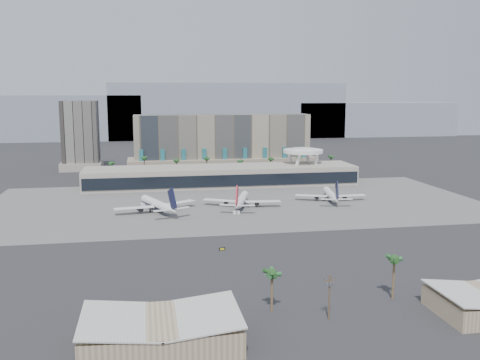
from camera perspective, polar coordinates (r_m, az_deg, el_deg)
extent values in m
plane|color=#232326|center=(232.72, 1.96, -5.12)|extent=(900.00, 900.00, 0.00)
cube|color=#5B5B59|center=(285.34, -0.37, -2.41)|extent=(260.00, 130.00, 0.06)
cube|color=gray|center=(703.53, -21.17, 6.19)|extent=(260.00, 60.00, 55.00)
cube|color=gray|center=(699.04, -1.35, 7.40)|extent=(300.00, 60.00, 70.00)
cube|color=gray|center=(756.62, 13.89, 6.33)|extent=(220.00, 60.00, 45.00)
cube|color=gray|center=(401.20, -1.90, 4.00)|extent=(130.00, 22.00, 42.00)
cube|color=tan|center=(401.02, -1.85, 1.70)|extent=(140.00, 30.00, 10.00)
cube|color=#206670|center=(386.42, -10.47, 1.86)|extent=(3.00, 2.00, 18.00)
cube|color=#206670|center=(386.62, -8.25, 1.92)|extent=(3.00, 2.00, 18.00)
cube|color=#206670|center=(387.40, -6.03, 1.98)|extent=(3.00, 2.00, 18.00)
cube|color=#206670|center=(388.77, -3.82, 2.04)|extent=(3.00, 2.00, 18.00)
cube|color=#206670|center=(390.70, -1.63, 2.09)|extent=(3.00, 2.00, 18.00)
cube|color=#206670|center=(393.19, 0.53, 2.14)|extent=(3.00, 2.00, 18.00)
cube|color=#206670|center=(396.24, 2.66, 2.19)|extent=(3.00, 2.00, 18.00)
cube|color=#206670|center=(399.83, 4.76, 2.23)|extent=(3.00, 2.00, 18.00)
cube|color=#206670|center=(403.94, 6.82, 2.27)|extent=(3.00, 2.00, 18.00)
cube|color=black|center=(424.16, -16.63, 4.59)|extent=(26.00, 26.00, 52.00)
cube|color=#ABA296|center=(426.51, -16.49, 1.51)|extent=(30.00, 30.00, 6.00)
cube|color=#ABA296|center=(337.74, -1.97, 0.44)|extent=(170.00, 32.00, 12.00)
cube|color=black|center=(322.00, -1.55, -0.08)|extent=(168.00, 0.60, 7.00)
cube|color=black|center=(336.71, -1.97, 1.66)|extent=(170.00, 12.00, 2.50)
cylinder|color=white|center=(362.66, 7.39, 1.78)|extent=(6.98, 6.99, 21.89)
cylinder|color=white|center=(359.03, 5.45, 1.74)|extent=(6.98, 6.99, 21.89)
cylinder|color=white|center=(346.91, 6.02, 1.47)|extent=(6.98, 6.99, 21.89)
cylinder|color=white|center=(350.65, 8.01, 1.51)|extent=(6.98, 6.99, 21.89)
cylinder|color=white|center=(353.68, 6.75, 3.07)|extent=(26.00, 26.00, 2.20)
cylinder|color=white|center=(353.54, 6.75, 3.28)|extent=(16.00, 16.00, 1.20)
cylinder|color=brown|center=(369.65, -13.56, 0.96)|extent=(0.70, 0.70, 12.00)
sphere|color=#204A1D|center=(368.89, -13.60, 1.83)|extent=(2.80, 2.80, 2.80)
cylinder|color=brown|center=(368.97, -10.15, 1.05)|extent=(0.70, 0.70, 12.00)
sphere|color=#204A1D|center=(368.22, -10.18, 1.93)|extent=(2.80, 2.80, 2.80)
cylinder|color=brown|center=(369.61, -6.74, 1.15)|extent=(0.70, 0.70, 12.00)
sphere|color=#204A1D|center=(368.86, -6.76, 2.03)|extent=(2.80, 2.80, 2.80)
cylinder|color=brown|center=(371.44, -3.51, 1.24)|extent=(0.70, 0.70, 12.00)
sphere|color=#204A1D|center=(370.68, -3.51, 2.11)|extent=(2.80, 2.80, 2.80)
cylinder|color=brown|center=(374.78, -0.01, 1.33)|extent=(0.70, 0.70, 12.00)
sphere|color=#204A1D|center=(374.03, -0.01, 2.19)|extent=(2.80, 2.80, 2.80)
cylinder|color=brown|center=(379.26, 3.26, 1.41)|extent=(0.70, 0.70, 12.00)
sphere|color=#204A1D|center=(378.52, 3.27, 2.26)|extent=(2.80, 2.80, 2.80)
cylinder|color=brown|center=(384.94, 6.45, 1.48)|extent=(0.70, 0.70, 12.00)
sphere|color=#204A1D|center=(384.21, 6.47, 2.32)|extent=(2.80, 2.80, 2.80)
cylinder|color=brown|center=(392.11, 9.67, 1.55)|extent=(0.70, 0.70, 12.00)
sphere|color=#204A1D|center=(391.40, 9.70, 2.37)|extent=(2.80, 2.80, 2.80)
cube|color=gray|center=(130.44, -8.38, -15.69)|extent=(36.00, 22.00, 6.00)
cube|color=silver|center=(129.17, -12.54, -14.43)|extent=(18.65, 22.60, 2.30)
cube|color=silver|center=(129.54, -4.31, -14.15)|extent=(18.65, 22.60, 2.30)
cube|color=silver|center=(154.70, 23.11, -11.12)|extent=(15.55, 20.60, 1.98)
cylinder|color=#4C3826|center=(142.24, 9.51, -12.23)|extent=(0.44, 0.44, 12.00)
cube|color=#4C3826|center=(140.62, 9.56, -10.49)|extent=(3.20, 0.22, 0.22)
cylinder|color=slate|center=(140.37, 9.24, -10.95)|extent=(0.56, 0.56, 0.90)
cylinder|color=slate|center=(140.66, 9.59, -10.92)|extent=(0.56, 0.56, 0.90)
cylinder|color=slate|center=(140.95, 9.94, -10.88)|extent=(0.56, 0.56, 0.90)
cylinder|color=black|center=(140.09, 9.01, -10.44)|extent=(0.12, 0.12, 0.30)
cylinder|color=black|center=(141.00, 10.10, -10.34)|extent=(0.12, 0.12, 0.30)
cylinder|color=white|center=(267.27, -9.00, -2.50)|extent=(14.33, 28.36, 4.22)
cylinder|color=black|center=(267.30, -9.00, -2.54)|extent=(14.04, 27.79, 4.13)
cone|color=white|center=(282.31, -10.28, -1.91)|extent=(5.65, 5.95, 4.22)
cone|color=white|center=(250.45, -7.37, -3.19)|extent=(7.36, 10.38, 4.22)
cube|color=white|center=(262.35, -11.25, -2.93)|extent=(19.42, 7.19, 0.37)
cube|color=white|center=(270.96, -6.64, -2.43)|extent=(18.20, 13.92, 0.37)
cylinder|color=black|center=(264.13, -10.64, -3.07)|extent=(3.69, 4.77, 2.32)
cylinder|color=black|center=(270.37, -7.29, -2.69)|extent=(3.69, 4.77, 2.32)
cube|color=black|center=(247.91, -7.24, -2.02)|extent=(3.95, 9.12, 11.11)
cube|color=white|center=(247.55, -8.27, -3.23)|extent=(8.75, 4.18, 0.26)
cube|color=white|center=(251.32, -6.28, -3.00)|extent=(8.50, 6.14, 0.26)
cylinder|color=black|center=(278.07, -9.87, -2.69)|extent=(0.53, 0.53, 1.69)
cylinder|color=black|center=(265.69, -9.57, -3.24)|extent=(0.74, 0.74, 1.69)
cylinder|color=black|center=(268.19, -8.23, -3.09)|extent=(0.74, 0.74, 1.69)
cylinder|color=white|center=(275.57, 0.19, -2.07)|extent=(11.94, 27.25, 4.00)
cylinder|color=black|center=(275.60, 0.19, -2.10)|extent=(11.71, 26.71, 3.92)
cone|color=white|center=(290.83, 0.56, -1.47)|extent=(5.16, 5.49, 4.00)
cone|color=white|center=(258.36, -0.28, -2.77)|extent=(6.50, 9.79, 4.00)
cube|color=white|center=(276.23, -2.10, -2.18)|extent=(17.66, 12.31, 0.35)
cube|color=white|center=(273.63, 2.46, -2.29)|extent=(18.30, 5.65, 0.35)
cylinder|color=black|center=(276.46, -1.47, -2.38)|extent=(3.29, 4.48, 2.20)
cylinder|color=black|center=(274.57, 1.84, -2.46)|extent=(3.29, 4.48, 2.20)
cube|color=red|center=(255.86, -0.32, -1.70)|extent=(3.18, 8.82, 10.54)
cube|color=white|center=(257.89, -1.30, -2.68)|extent=(8.18, 5.41, 0.25)
cube|color=white|center=(256.75, 0.69, -2.74)|extent=(8.26, 3.47, 0.25)
cylinder|color=black|center=(286.49, 0.45, -2.21)|extent=(0.50, 0.50, 1.60)
cylinder|color=black|center=(275.56, -0.50, -2.67)|extent=(0.70, 0.70, 1.60)
cylinder|color=black|center=(274.80, 0.83, -2.70)|extent=(0.70, 0.70, 1.60)
cylinder|color=white|center=(294.53, 9.61, -1.50)|extent=(8.08, 26.28, 3.81)
cylinder|color=black|center=(294.55, 9.61, -1.53)|extent=(7.92, 25.76, 3.74)
cone|color=white|center=(308.97, 9.13, -0.98)|extent=(4.47, 4.86, 3.81)
cone|color=white|center=(278.25, 10.23, -2.09)|extent=(5.19, 9.10, 3.81)
cube|color=white|center=(292.02, 7.62, -1.66)|extent=(17.36, 9.85, 0.33)
cube|color=white|center=(295.76, 11.64, -1.63)|extent=(17.31, 4.54, 0.33)
cylinder|color=black|center=(293.09, 8.15, -1.82)|extent=(2.70, 4.11, 2.10)
cylinder|color=black|center=(295.81, 11.08, -1.80)|extent=(2.70, 4.11, 2.10)
cube|color=black|center=(275.95, 10.31, -1.14)|extent=(1.91, 8.62, 10.04)
cube|color=white|center=(276.46, 9.39, -2.04)|extent=(7.91, 4.30, 0.24)
cube|color=white|center=(278.08, 11.13, -2.02)|extent=(7.68, 2.30, 0.24)
cylinder|color=black|center=(304.83, 9.27, -1.64)|extent=(0.48, 0.48, 1.53)
cylinder|color=black|center=(293.58, 9.05, -2.05)|extent=(0.67, 0.67, 1.53)
cylinder|color=black|center=(294.67, 10.22, -2.04)|extent=(0.67, 0.67, 1.53)
cube|color=white|center=(278.06, -10.06, -2.63)|extent=(4.70, 2.37, 2.28)
cube|color=white|center=(258.44, -0.39, -3.47)|extent=(3.29, 2.04, 1.63)
cube|color=black|center=(200.23, -1.92, -7.36)|extent=(2.31, 1.00, 1.06)
cube|color=gold|center=(200.05, -1.91, -7.38)|extent=(1.63, 0.56, 0.63)
cylinder|color=black|center=(200.18, -2.16, -7.43)|extent=(0.13, 0.13, 0.63)
cylinder|color=black|center=(200.41, -1.68, -7.41)|extent=(0.13, 0.13, 0.63)
cylinder|color=brown|center=(145.37, 3.42, -11.88)|extent=(0.70, 0.70, 10.85)
sphere|color=#204A1D|center=(143.60, 3.44, -9.97)|extent=(2.80, 2.80, 2.80)
cylinder|color=brown|center=(159.39, 16.05, -10.09)|extent=(0.70, 0.70, 11.95)
sphere|color=#204A1D|center=(157.64, 16.14, -8.14)|extent=(2.80, 2.80, 2.80)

